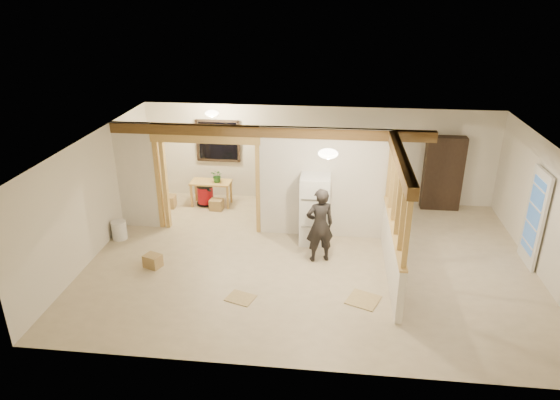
# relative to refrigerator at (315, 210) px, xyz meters

# --- Properties ---
(floor) EXTENTS (9.00, 6.50, 0.01)m
(floor) POSITION_rel_refrigerator_xyz_m (-0.04, -0.83, -0.78)
(floor) COLOR beige
(floor) RESTS_ON ground
(ceiling) EXTENTS (9.00, 6.50, 0.01)m
(ceiling) POSITION_rel_refrigerator_xyz_m (-0.04, -0.83, 1.73)
(ceiling) COLOR white
(wall_back) EXTENTS (9.00, 0.01, 2.50)m
(wall_back) POSITION_rel_refrigerator_xyz_m (-0.04, 2.42, 0.48)
(wall_back) COLOR silver
(wall_back) RESTS_ON floor
(wall_front) EXTENTS (9.00, 0.01, 2.50)m
(wall_front) POSITION_rel_refrigerator_xyz_m (-0.04, -4.08, 0.48)
(wall_front) COLOR silver
(wall_front) RESTS_ON floor
(wall_left) EXTENTS (0.01, 6.50, 2.50)m
(wall_left) POSITION_rel_refrigerator_xyz_m (-4.54, -0.83, 0.48)
(wall_left) COLOR silver
(wall_left) RESTS_ON floor
(wall_right) EXTENTS (0.01, 6.50, 2.50)m
(wall_right) POSITION_rel_refrigerator_xyz_m (4.46, -0.83, 0.48)
(wall_right) COLOR silver
(wall_right) RESTS_ON floor
(partition_left_stub) EXTENTS (0.90, 0.12, 2.50)m
(partition_left_stub) POSITION_rel_refrigerator_xyz_m (-4.09, 0.37, 0.48)
(partition_left_stub) COLOR silver
(partition_left_stub) RESTS_ON floor
(partition_center) EXTENTS (2.80, 0.12, 2.50)m
(partition_center) POSITION_rel_refrigerator_xyz_m (0.16, 0.37, 0.48)
(partition_center) COLOR silver
(partition_center) RESTS_ON floor
(doorway_frame) EXTENTS (2.46, 0.14, 2.20)m
(doorway_frame) POSITION_rel_refrigerator_xyz_m (-2.44, 0.37, 0.33)
(doorway_frame) COLOR tan
(doorway_frame) RESTS_ON floor
(header_beam_back) EXTENTS (7.00, 0.18, 0.22)m
(header_beam_back) POSITION_rel_refrigerator_xyz_m (-1.04, 0.37, 1.61)
(header_beam_back) COLOR brown
(header_beam_back) RESTS_ON ceiling
(header_beam_right) EXTENTS (0.18, 3.30, 0.22)m
(header_beam_right) POSITION_rel_refrigerator_xyz_m (1.56, -1.23, 1.61)
(header_beam_right) COLOR brown
(header_beam_right) RESTS_ON ceiling
(pony_wall) EXTENTS (0.12, 3.20, 1.00)m
(pony_wall) POSITION_rel_refrigerator_xyz_m (1.56, -1.23, -0.27)
(pony_wall) COLOR silver
(pony_wall) RESTS_ON floor
(stud_partition) EXTENTS (0.14, 3.20, 1.32)m
(stud_partition) POSITION_rel_refrigerator_xyz_m (1.56, -1.23, 0.89)
(stud_partition) COLOR tan
(stud_partition) RESTS_ON pony_wall
(window_back) EXTENTS (1.12, 0.10, 1.10)m
(window_back) POSITION_rel_refrigerator_xyz_m (-2.64, 2.34, 0.78)
(window_back) COLOR black
(window_back) RESTS_ON wall_back
(french_door) EXTENTS (0.12, 0.86, 2.00)m
(french_door) POSITION_rel_refrigerator_xyz_m (4.38, -0.43, 0.23)
(french_door) COLOR white
(french_door) RESTS_ON floor
(ceiling_dome_main) EXTENTS (0.36, 0.36, 0.16)m
(ceiling_dome_main) POSITION_rel_refrigerator_xyz_m (0.26, -1.33, 1.71)
(ceiling_dome_main) COLOR #FFEABF
(ceiling_dome_main) RESTS_ON ceiling
(ceiling_dome_util) EXTENTS (0.32, 0.32, 0.14)m
(ceiling_dome_util) POSITION_rel_refrigerator_xyz_m (-2.54, 1.47, 1.71)
(ceiling_dome_util) COLOR #FFEABF
(ceiling_dome_util) RESTS_ON ceiling
(hanging_bulb) EXTENTS (0.07, 0.07, 0.07)m
(hanging_bulb) POSITION_rel_refrigerator_xyz_m (-2.04, 0.77, 1.41)
(hanging_bulb) COLOR #FFD88C
(hanging_bulb) RESTS_ON ceiling
(refrigerator) EXTENTS (0.64, 0.62, 1.54)m
(refrigerator) POSITION_rel_refrigerator_xyz_m (0.00, 0.00, 0.00)
(refrigerator) COLOR white
(refrigerator) RESTS_ON floor
(woman) EXTENTS (0.67, 0.55, 1.59)m
(woman) POSITION_rel_refrigerator_xyz_m (0.14, -0.81, 0.02)
(woman) COLOR black
(woman) RESTS_ON floor
(work_table) EXTENTS (1.03, 0.53, 0.65)m
(work_table) POSITION_rel_refrigerator_xyz_m (-2.74, 1.74, -0.45)
(work_table) COLOR tan
(work_table) RESTS_ON floor
(potted_plant) EXTENTS (0.38, 0.36, 0.34)m
(potted_plant) POSITION_rel_refrigerator_xyz_m (-2.55, 1.72, 0.05)
(potted_plant) COLOR #245921
(potted_plant) RESTS_ON work_table
(shop_vac) EXTENTS (0.61, 0.61, 0.61)m
(shop_vac) POSITION_rel_refrigerator_xyz_m (-2.90, 1.75, -0.47)
(shop_vac) COLOR #A20C15
(shop_vac) RESTS_ON floor
(bookshelf) EXTENTS (0.94, 0.31, 1.89)m
(bookshelf) POSITION_rel_refrigerator_xyz_m (3.09, 2.19, 0.17)
(bookshelf) COLOR black
(bookshelf) RESTS_ON floor
(bucket) EXTENTS (0.38, 0.38, 0.42)m
(bucket) POSITION_rel_refrigerator_xyz_m (-4.35, -0.35, -0.56)
(bucket) COLOR silver
(bucket) RESTS_ON floor
(box_util_a) EXTENTS (0.35, 0.30, 0.27)m
(box_util_a) POSITION_rel_refrigerator_xyz_m (-2.55, 1.45, -0.63)
(box_util_a) COLOR #A78550
(box_util_a) RESTS_ON floor
(box_util_b) EXTENTS (0.36, 0.36, 0.31)m
(box_util_b) POSITION_rel_refrigerator_xyz_m (-3.80, 1.47, -0.62)
(box_util_b) COLOR #A78550
(box_util_b) RESTS_ON floor
(box_front) EXTENTS (0.40, 0.36, 0.26)m
(box_front) POSITION_rel_refrigerator_xyz_m (-3.18, -1.46, -0.64)
(box_front) COLOR #A78550
(box_front) RESTS_ON floor
(floor_panel_near) EXTENTS (0.70, 0.70, 0.02)m
(floor_panel_near) POSITION_rel_refrigerator_xyz_m (1.00, -2.19, -0.76)
(floor_panel_near) COLOR tan
(floor_panel_near) RESTS_ON floor
(floor_panel_far) EXTENTS (0.59, 0.53, 0.02)m
(floor_panel_far) POSITION_rel_refrigerator_xyz_m (-1.21, -2.37, -0.76)
(floor_panel_far) COLOR tan
(floor_panel_far) RESTS_ON floor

